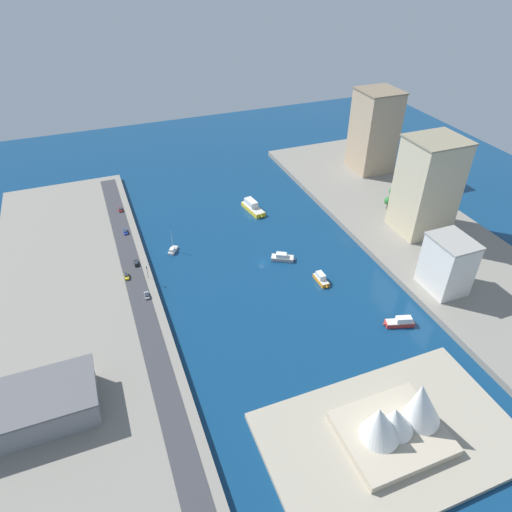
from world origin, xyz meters
TOP-DOWN VIEW (x-y plane):
  - ground_plane at (0.00, 0.00)m, footprint 440.00×440.00m
  - quay_west at (-88.20, 0.00)m, footprint 70.00×240.00m
  - quay_east at (88.20, 0.00)m, footprint 70.00×240.00m
  - peninsula_point at (-3.25, 105.07)m, footprint 83.05×50.08m
  - road_strip at (61.38, 0.00)m, footprint 9.10×228.00m
  - yacht_sleek_gray at (-10.64, 1.60)m, footprint 12.42×9.37m
  - ferry_yellow_fast at (-14.22, -49.73)m, footprint 8.92×20.43m
  - sailboat_small_white at (39.09, -25.33)m, footprint 6.49×7.79m
  - tugboat_red at (-37.76, 61.81)m, footprint 13.54×7.27m
  - water_taxi_orange at (-20.47, 24.22)m, footprint 3.85×11.26m
  - warehouse_low_gray at (104.19, 57.10)m, footprint 42.75×23.08m
  - office_block_beige at (-88.73, 5.45)m, footprint 26.93×24.21m
  - apartment_midrise_tan at (-105.58, -69.38)m, footprint 24.54×25.25m
  - hotel_broad_white at (-67.30, 50.59)m, footprint 15.98×19.69m
  - sedan_silver at (58.37, 9.18)m, footprint 2.13×4.76m
  - pickup_red at (58.93, -71.90)m, footprint 2.00×4.97m
  - taxi_yellow_cab at (64.69, -8.06)m, footprint 1.92×5.15m
  - hatchback_blue at (59.61, -46.89)m, footprint 2.12×5.17m
  - suv_black at (58.77, -16.46)m, footprint 2.05×5.01m
  - traffic_light_waterfront at (55.31, -4.25)m, footprint 0.36×0.36m
  - opera_landmark at (-4.21, 105.07)m, footprint 33.08×27.74m
  - park_tree_cluster at (-92.18, -21.00)m, footprint 15.04×22.52m

SIDE VIEW (x-z plane):
  - ground_plane at x=0.00m, z-range 0.00..0.00m
  - peninsula_point at x=-3.25m, z-range 0.00..2.00m
  - sailboat_small_white at x=39.09m, z-range -5.04..7.17m
  - yacht_sleek_gray at x=-10.64m, z-range -0.49..3.28m
  - quay_west at x=-88.20m, z-range 0.00..3.20m
  - quay_east at x=88.20m, z-range 0.00..3.20m
  - tugboat_red at x=-37.76m, z-range -0.49..3.72m
  - water_taxi_orange at x=-20.47m, z-range -0.50..3.87m
  - ferry_yellow_fast at x=-14.22m, z-range -0.75..5.11m
  - road_strip at x=61.38m, z-range 3.20..3.35m
  - suv_black at x=58.77m, z-range 3.34..4.82m
  - sedan_silver at x=58.37m, z-range 3.34..4.84m
  - pickup_red at x=58.93m, z-range 3.33..4.91m
  - hatchback_blue at x=59.61m, z-range 3.33..4.98m
  - taxi_yellow_cab at x=64.69m, z-range 3.32..5.04m
  - traffic_light_waterfront at x=55.31m, z-range 4.29..10.79m
  - park_tree_cluster at x=-92.18m, z-range 4.24..12.00m
  - warehouse_low_gray at x=104.19m, z-range 3.23..14.19m
  - opera_landmark at x=-4.21m, z-range -1.47..21.96m
  - hotel_broad_white at x=-67.30m, z-range 3.23..28.90m
  - office_block_beige at x=-88.73m, z-range 3.23..53.77m
  - apartment_midrise_tan at x=-105.58m, z-range 3.23..54.96m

